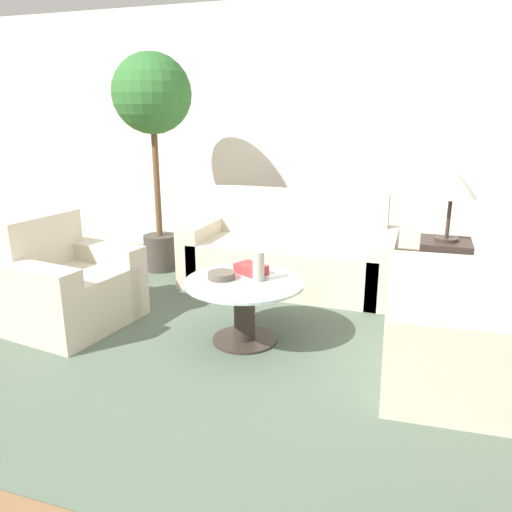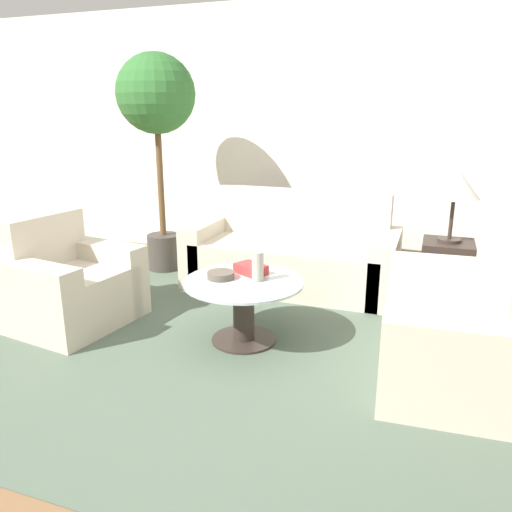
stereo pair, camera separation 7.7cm
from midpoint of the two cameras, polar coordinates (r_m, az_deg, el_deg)
name	(u,v)px [view 2 (the right image)]	position (r m, az deg, el deg)	size (l,w,h in m)	color
ground_plane	(194,377)	(3.12, -6.33, -13.59)	(14.00, 14.00, 0.00)	brown
wall_back	(309,136)	(5.25, 6.46, 13.46)	(10.00, 0.06, 2.60)	white
rug	(244,340)	(3.54, -0.76, -9.59)	(3.63, 3.35, 0.01)	#4C5B4C
sofa_main	(293,256)	(4.56, 4.71, 0.04)	(1.86, 0.79, 0.85)	beige
armchair	(69,287)	(3.99, -20.09, -3.38)	(0.84, 0.94, 0.81)	beige
loveseat	(460,329)	(3.31, 22.91, -7.73)	(0.83, 1.41, 0.83)	beige
coffee_table	(244,303)	(3.43, -0.77, -5.34)	(0.82, 0.82, 0.44)	#332823
side_table	(445,275)	(4.30, 21.29, -2.05)	(0.39, 0.39, 0.56)	#332823
table_lamp	(455,184)	(4.14, 22.33, 7.58)	(0.37, 0.37, 0.58)	#332823
potted_plant	(157,109)	(4.93, -10.83, 16.16)	(0.74, 0.74, 2.07)	#3D3833
vase	(258,266)	(3.34, 0.86, -1.20)	(0.08, 0.08, 0.20)	#9E998E
bowl	(221,275)	(3.42, -3.40, -2.19)	(0.19, 0.19, 0.05)	brown
book_stack	(251,269)	(3.51, 0.03, -1.50)	(0.26, 0.23, 0.07)	#BC3333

